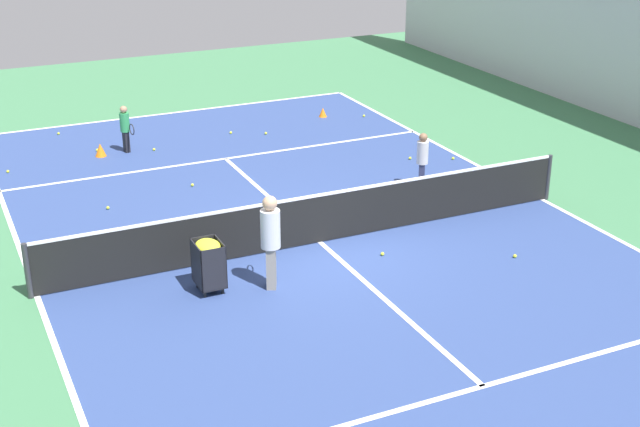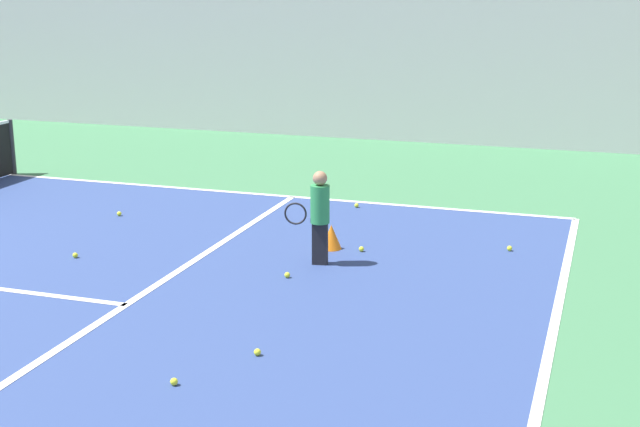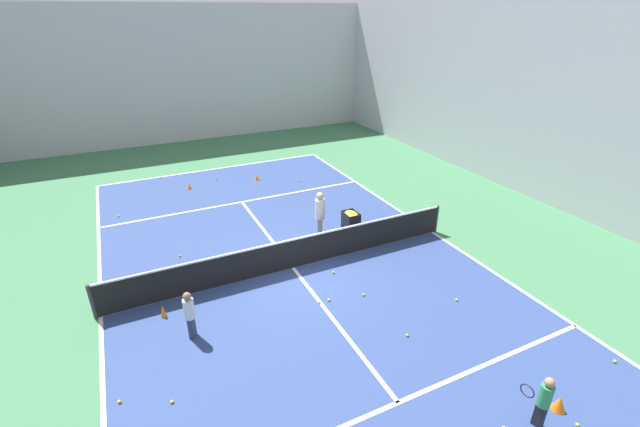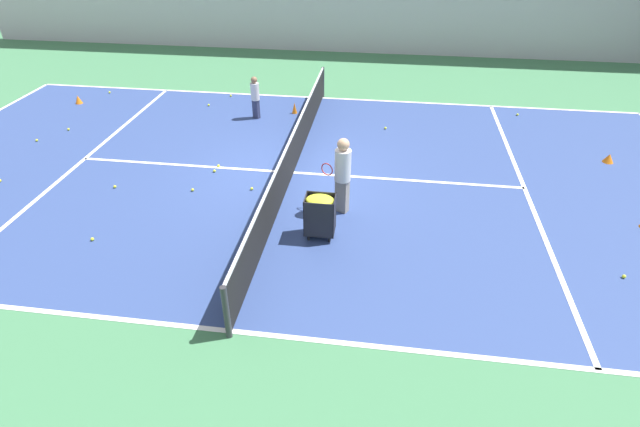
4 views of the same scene
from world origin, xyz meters
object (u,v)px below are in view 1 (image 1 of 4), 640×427
ball_cart (208,257)px  player_near_baseline (125,126)px  tennis_net (320,217)px  child_midcourt (422,157)px  training_cone_1 (468,192)px  coach_at_net (270,236)px

ball_cart → player_near_baseline: bearing=-93.6°
tennis_net → child_midcourt: size_ratio=8.58×
player_near_baseline → tennis_net: bearing=6.4°
player_near_baseline → training_cone_1: bearing=33.0°
player_near_baseline → ball_cart: (0.51, 8.08, -0.04)m
training_cone_1 → child_midcourt: bearing=-63.7°
child_midcourt → ball_cart: size_ratio=1.38×
training_cone_1 → player_near_baseline: bearing=-47.1°
coach_at_net → player_near_baseline: bearing=28.0°
tennis_net → ball_cart: (2.58, 1.03, 0.12)m
player_near_baseline → child_midcourt: bearing=35.6°
player_near_baseline → ball_cart: size_ratio=1.28×
ball_cart → training_cone_1: size_ratio=2.73×
coach_at_net → child_midcourt: bearing=-33.0°
coach_at_net → ball_cart: bearing=96.7°
coach_at_net → ball_cart: 1.12m
tennis_net → training_cone_1: (-3.86, -0.68, -0.35)m
coach_at_net → training_cone_1: (-5.43, -2.03, -0.80)m
player_near_baseline → ball_cart: bearing=-13.6°
tennis_net → training_cone_1: tennis_net is taller
tennis_net → child_midcourt: 3.77m
player_near_baseline → coach_at_net: size_ratio=0.70×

